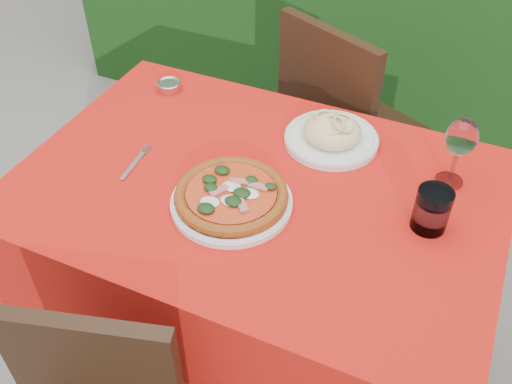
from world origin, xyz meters
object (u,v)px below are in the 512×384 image
at_px(water_glass, 431,211).
at_px(fork, 133,166).
at_px(wine_glass, 461,140).
at_px(chair_far, 341,122).
at_px(pizza_plate, 231,197).
at_px(steel_ramekin, 169,87).
at_px(pasta_plate, 332,134).

height_order(water_glass, fork, water_glass).
distance_m(wine_glass, fork, 0.86).
bearing_deg(chair_far, fork, 87.72).
relative_size(pizza_plate, water_glass, 2.80).
distance_m(chair_far, wine_glass, 0.71).
height_order(wine_glass, steel_ramekin, wine_glass).
relative_size(fork, steel_ramekin, 2.42).
distance_m(chair_far, steel_ramekin, 0.65).
xyz_separation_m(chair_far, fork, (-0.37, -0.74, 0.22)).
distance_m(chair_far, fork, 0.86).
bearing_deg(pizza_plate, chair_far, 85.49).
relative_size(water_glass, wine_glass, 0.57).
distance_m(pizza_plate, fork, 0.31).
xyz_separation_m(water_glass, wine_glass, (0.02, 0.19, 0.09)).
relative_size(pizza_plate, fork, 1.83).
relative_size(water_glass, fork, 0.65).
bearing_deg(pasta_plate, water_glass, -34.95).
bearing_deg(wine_glass, steel_ramekin, 174.49).
bearing_deg(pasta_plate, pizza_plate, -112.18).
distance_m(chair_far, pizza_plate, 0.81).
relative_size(chair_far, wine_glass, 4.70).
bearing_deg(steel_ramekin, wine_glass, -5.51).
bearing_deg(fork, wine_glass, 14.72).
relative_size(pasta_plate, steel_ramekin, 3.80).
xyz_separation_m(chair_far, pizza_plate, (-0.06, -0.77, 0.24)).
height_order(pizza_plate, fork, pizza_plate).
height_order(chair_far, steel_ramekin, chair_far).
bearing_deg(water_glass, fork, -172.45).
distance_m(chair_far, water_glass, 0.80).
distance_m(chair_far, pasta_plate, 0.49).
height_order(water_glass, steel_ramekin, water_glass).
height_order(pasta_plate, steel_ramekin, pasta_plate).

